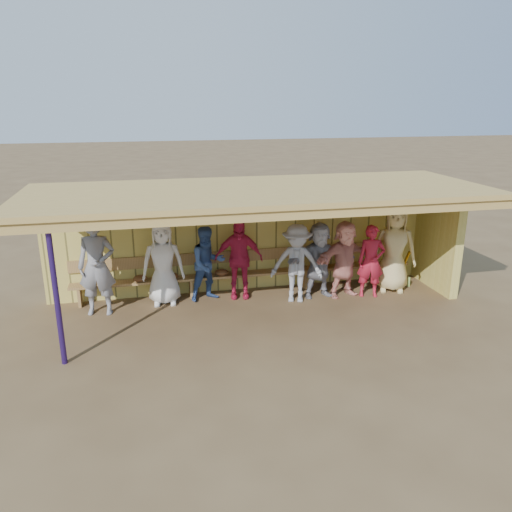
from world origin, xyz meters
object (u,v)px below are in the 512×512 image
at_px(player_d, 239,259).
at_px(player_f, 345,259).
at_px(player_c, 208,264).
at_px(player_a, 97,266).
at_px(player_extra, 319,260).
at_px(player_h, 394,248).
at_px(bench, 248,268).
at_px(player_g, 371,261).
at_px(player_e, 297,263).
at_px(player_b, 163,263).

distance_m(player_d, player_f, 2.28).
bearing_deg(player_d, player_c, -170.78).
height_order(player_a, player_f, player_a).
relative_size(player_a, player_extra, 1.20).
bearing_deg(player_f, player_h, -8.70).
distance_m(player_a, bench, 3.23).
relative_size(player_a, player_g, 1.26).
bearing_deg(player_f, player_e, 171.46).
xyz_separation_m(player_a, player_c, (2.21, 0.25, -0.19)).
bearing_deg(player_e, player_c, -177.38).
distance_m(player_d, player_h, 3.45).
relative_size(player_d, player_extra, 1.05).
relative_size(player_extra, bench, 0.22).
bearing_deg(player_d, player_extra, -2.34).
height_order(player_d, bench, player_d).
xyz_separation_m(player_b, player_h, (5.02, -0.36, 0.09)).
bearing_deg(player_a, bench, 17.81).
bearing_deg(player_a, player_d, 12.79).
relative_size(player_f, player_extra, 1.01).
relative_size(player_e, player_extra, 1.01).
height_order(player_h, bench, player_h).
xyz_separation_m(player_c, player_e, (1.80, -0.50, 0.03)).
height_order(player_b, player_extra, player_b).
height_order(player_a, player_h, player_a).
bearing_deg(player_c, player_e, -31.59).
bearing_deg(player_f, bench, 147.45).
distance_m(player_f, player_extra, 0.56).
distance_m(player_a, player_e, 4.02).
height_order(player_b, player_h, player_h).
relative_size(player_f, player_g, 1.06).
xyz_separation_m(player_b, bench, (1.87, 0.31, -0.36)).
bearing_deg(player_h, bench, -171.27).
relative_size(player_b, player_c, 1.11).
bearing_deg(player_e, player_h, 21.41).
xyz_separation_m(player_a, player_f, (5.11, -0.18, -0.16)).
distance_m(player_d, player_extra, 1.72).
bearing_deg(player_f, player_d, 157.12).
xyz_separation_m(player_h, bench, (-3.15, 0.66, -0.45)).
xyz_separation_m(player_b, player_extra, (3.28, -0.35, -0.06)).
height_order(player_e, player_f, player_e).
height_order(player_d, player_e, player_d).
bearing_deg(player_extra, player_c, 167.16).
bearing_deg(player_extra, player_f, -13.09).
relative_size(player_h, player_extra, 1.18).
bearing_deg(player_d, player_b, -170.78).
distance_m(player_d, player_e, 1.24).
relative_size(player_g, bench, 0.21).
relative_size(player_d, player_g, 1.10).
bearing_deg(player_g, player_c, -172.94).
relative_size(player_d, bench, 0.23).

